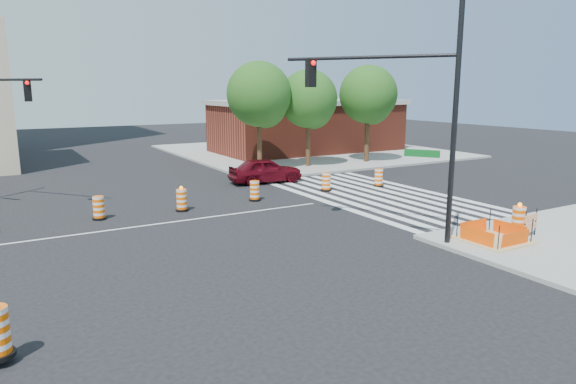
% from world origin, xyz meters
% --- Properties ---
extents(ground, '(120.00, 120.00, 0.00)m').
position_xyz_m(ground, '(0.00, 0.00, 0.00)').
color(ground, black).
rests_on(ground, ground).
extents(sidewalk_ne, '(22.00, 22.00, 0.15)m').
position_xyz_m(sidewalk_ne, '(18.00, 18.00, 0.07)').
color(sidewalk_ne, gray).
rests_on(sidewalk_ne, ground).
extents(crosswalk_east, '(6.75, 13.50, 0.01)m').
position_xyz_m(crosswalk_east, '(10.95, 0.00, 0.01)').
color(crosswalk_east, silver).
rests_on(crosswalk_east, ground).
extents(lane_centerline, '(14.00, 0.12, 0.01)m').
position_xyz_m(lane_centerline, '(0.00, 0.00, 0.01)').
color(lane_centerline, silver).
rests_on(lane_centerline, ground).
extents(excavation_pit, '(2.20, 2.20, 0.90)m').
position_xyz_m(excavation_pit, '(9.00, -9.00, 0.22)').
color(excavation_pit, tan).
rests_on(excavation_pit, ground).
extents(brick_storefront, '(16.50, 8.50, 4.60)m').
position_xyz_m(brick_storefront, '(18.00, 18.00, 2.32)').
color(brick_storefront, maroon).
rests_on(brick_storefront, ground).
extents(red_coupe, '(4.56, 2.18, 1.50)m').
position_xyz_m(red_coupe, '(7.64, 6.30, 0.75)').
color(red_coupe, '#500610').
rests_on(red_coupe, ground).
extents(signal_pole_se, '(3.76, 5.34, 8.45)m').
position_xyz_m(signal_pole_se, '(6.38, -6.86, 5.17)').
color(signal_pole_se, black).
rests_on(signal_pole_se, ground).
extents(pit_drum, '(0.61, 0.61, 1.20)m').
position_xyz_m(pit_drum, '(10.63, -8.82, 0.65)').
color(pit_drum, black).
rests_on(pit_drum, ground).
extents(barricade, '(0.87, 0.16, 1.03)m').
position_xyz_m(barricade, '(10.57, -9.37, 0.72)').
color(barricade, '#FF5F05').
rests_on(barricade, ground).
extents(tree_north_c, '(4.35, 4.35, 7.40)m').
position_xyz_m(tree_north_c, '(9.36, 10.35, 4.97)').
color(tree_north_c, '#382314').
rests_on(tree_north_c, ground).
extents(tree_north_d, '(4.07, 4.07, 6.92)m').
position_xyz_m(tree_north_d, '(13.06, 10.02, 4.64)').
color(tree_north_d, '#382314').
rests_on(tree_north_d, ground).
extents(tree_north_e, '(4.30, 4.30, 7.32)m').
position_xyz_m(tree_north_e, '(18.14, 9.73, 4.91)').
color(tree_north_e, '#382314').
rests_on(tree_north_e, ground).
extents(median_drum_2, '(0.60, 0.60, 1.02)m').
position_xyz_m(median_drum_2, '(-2.75, 2.04, 0.48)').
color(median_drum_2, black).
rests_on(median_drum_2, ground).
extents(median_drum_3, '(0.60, 0.60, 1.18)m').
position_xyz_m(median_drum_3, '(0.88, 1.76, 0.49)').
color(median_drum_3, black).
rests_on(median_drum_3, ground).
extents(median_drum_4, '(0.60, 0.60, 1.02)m').
position_xyz_m(median_drum_4, '(4.80, 2.05, 0.48)').
color(median_drum_4, black).
rests_on(median_drum_4, ground).
extents(median_drum_5, '(0.60, 0.60, 1.02)m').
position_xyz_m(median_drum_5, '(9.35, 2.30, 0.48)').
color(median_drum_5, black).
rests_on(median_drum_5, ground).
extents(median_drum_6, '(0.60, 0.60, 1.02)m').
position_xyz_m(median_drum_6, '(12.75, 1.90, 0.48)').
color(median_drum_6, black).
rests_on(median_drum_6, ground).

